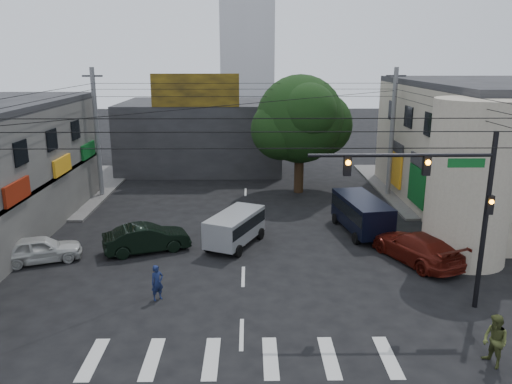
{
  "coord_description": "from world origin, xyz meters",
  "views": [
    {
      "loc": [
        0.32,
        -19.32,
        9.86
      ],
      "look_at": [
        0.62,
        4.0,
        3.53
      ],
      "focal_mm": 35.0,
      "sensor_mm": 36.0,
      "label": 1
    }
  ],
  "objects_px": {
    "navy_van": "(361,216)",
    "maroon_sedan": "(416,247)",
    "utility_pole_far_right": "(392,133)",
    "pedestrian_olive": "(495,341)",
    "street_tree": "(300,119)",
    "dark_sedan": "(147,238)",
    "white_compact": "(40,249)",
    "utility_pole_far_left": "(97,134)",
    "silver_minivan": "(235,230)",
    "traffic_gantry": "(445,193)",
    "traffic_officer": "(157,283)"
  },
  "relations": [
    {
      "from": "traffic_gantry",
      "to": "utility_pole_far_right",
      "type": "relative_size",
      "value": 0.78
    },
    {
      "from": "dark_sedan",
      "to": "maroon_sedan",
      "type": "bearing_deg",
      "value": -117.15
    },
    {
      "from": "navy_van",
      "to": "utility_pole_far_right",
      "type": "bearing_deg",
      "value": -34.12
    },
    {
      "from": "navy_van",
      "to": "traffic_officer",
      "type": "distance_m",
      "value": 13.19
    },
    {
      "from": "street_tree",
      "to": "utility_pole_far_right",
      "type": "distance_m",
      "value": 6.63
    },
    {
      "from": "utility_pole_far_right",
      "to": "pedestrian_olive",
      "type": "bearing_deg",
      "value": -95.94
    },
    {
      "from": "navy_van",
      "to": "pedestrian_olive",
      "type": "distance_m",
      "value": 13.1
    },
    {
      "from": "street_tree",
      "to": "utility_pole_far_right",
      "type": "relative_size",
      "value": 0.95
    },
    {
      "from": "pedestrian_olive",
      "to": "maroon_sedan",
      "type": "bearing_deg",
      "value": 161.24
    },
    {
      "from": "dark_sedan",
      "to": "maroon_sedan",
      "type": "relative_size",
      "value": 0.83
    },
    {
      "from": "traffic_gantry",
      "to": "pedestrian_olive",
      "type": "distance_m",
      "value": 5.63
    },
    {
      "from": "maroon_sedan",
      "to": "silver_minivan",
      "type": "distance_m",
      "value": 9.36
    },
    {
      "from": "street_tree",
      "to": "traffic_officer",
      "type": "relative_size",
      "value": 5.67
    },
    {
      "from": "utility_pole_far_right",
      "to": "dark_sedan",
      "type": "xyz_separation_m",
      "value": [
        -15.58,
        -10.79,
        -3.87
      ]
    },
    {
      "from": "utility_pole_far_left",
      "to": "maroon_sedan",
      "type": "relative_size",
      "value": 1.64
    },
    {
      "from": "white_compact",
      "to": "navy_van",
      "type": "xyz_separation_m",
      "value": [
        16.85,
        4.11,
        0.35
      ]
    },
    {
      "from": "silver_minivan",
      "to": "maroon_sedan",
      "type": "bearing_deg",
      "value": -79.87
    },
    {
      "from": "traffic_gantry",
      "to": "dark_sedan",
      "type": "distance_m",
      "value": 14.9
    },
    {
      "from": "utility_pole_far_right",
      "to": "pedestrian_olive",
      "type": "height_order",
      "value": "utility_pole_far_right"
    },
    {
      "from": "street_tree",
      "to": "maroon_sedan",
      "type": "xyz_separation_m",
      "value": [
        4.58,
        -13.32,
        -4.72
      ]
    },
    {
      "from": "utility_pole_far_right",
      "to": "pedestrian_olive",
      "type": "xyz_separation_m",
      "value": [
        -2.19,
        -21.01,
        -3.7
      ]
    },
    {
      "from": "utility_pole_far_right",
      "to": "pedestrian_olive",
      "type": "relative_size",
      "value": 5.09
    },
    {
      "from": "traffic_gantry",
      "to": "silver_minivan",
      "type": "height_order",
      "value": "traffic_gantry"
    },
    {
      "from": "traffic_gantry",
      "to": "dark_sedan",
      "type": "bearing_deg",
      "value": 154.27
    },
    {
      "from": "utility_pole_far_left",
      "to": "traffic_officer",
      "type": "bearing_deg",
      "value": -66.81
    },
    {
      "from": "silver_minivan",
      "to": "pedestrian_olive",
      "type": "bearing_deg",
      "value": -116.81
    },
    {
      "from": "utility_pole_far_left",
      "to": "traffic_officer",
      "type": "relative_size",
      "value": 5.99
    },
    {
      "from": "utility_pole_far_right",
      "to": "dark_sedan",
      "type": "relative_size",
      "value": 1.97
    },
    {
      "from": "dark_sedan",
      "to": "white_compact",
      "type": "xyz_separation_m",
      "value": [
        -5.01,
        -1.32,
        -0.06
      ]
    },
    {
      "from": "traffic_gantry",
      "to": "traffic_officer",
      "type": "bearing_deg",
      "value": 175.98
    },
    {
      "from": "dark_sedan",
      "to": "pedestrian_olive",
      "type": "bearing_deg",
      "value": -148.1
    },
    {
      "from": "navy_van",
      "to": "street_tree",
      "type": "bearing_deg",
      "value": 7.97
    },
    {
      "from": "utility_pole_far_right",
      "to": "navy_van",
      "type": "relative_size",
      "value": 1.73
    },
    {
      "from": "utility_pole_far_left",
      "to": "utility_pole_far_right",
      "type": "distance_m",
      "value": 21.0
    },
    {
      "from": "silver_minivan",
      "to": "pedestrian_olive",
      "type": "height_order",
      "value": "pedestrian_olive"
    },
    {
      "from": "utility_pole_far_left",
      "to": "traffic_officer",
      "type": "distance_m",
      "value": 18.04
    },
    {
      "from": "navy_van",
      "to": "maroon_sedan",
      "type": "bearing_deg",
      "value": -166.34
    },
    {
      "from": "maroon_sedan",
      "to": "pedestrian_olive",
      "type": "height_order",
      "value": "pedestrian_olive"
    },
    {
      "from": "traffic_gantry",
      "to": "white_compact",
      "type": "bearing_deg",
      "value": 164.71
    },
    {
      "from": "street_tree",
      "to": "traffic_gantry",
      "type": "bearing_deg",
      "value": -78.01
    },
    {
      "from": "utility_pole_far_right",
      "to": "silver_minivan",
      "type": "bearing_deg",
      "value": -137.75
    },
    {
      "from": "maroon_sedan",
      "to": "traffic_officer",
      "type": "xyz_separation_m",
      "value": [
        -12.14,
        -3.89,
        0.01
      ]
    },
    {
      "from": "utility_pole_far_right",
      "to": "traffic_officer",
      "type": "height_order",
      "value": "utility_pole_far_right"
    },
    {
      "from": "utility_pole_far_left",
      "to": "dark_sedan",
      "type": "distance_m",
      "value": 12.68
    },
    {
      "from": "utility_pole_far_left",
      "to": "navy_van",
      "type": "xyz_separation_m",
      "value": [
        17.27,
        -8.0,
        -3.58
      ]
    },
    {
      "from": "silver_minivan",
      "to": "traffic_gantry",
      "type": "bearing_deg",
      "value": -105.61
    },
    {
      "from": "street_tree",
      "to": "traffic_officer",
      "type": "bearing_deg",
      "value": -113.72
    },
    {
      "from": "silver_minivan",
      "to": "navy_van",
      "type": "height_order",
      "value": "navy_van"
    },
    {
      "from": "traffic_gantry",
      "to": "white_compact",
      "type": "xyz_separation_m",
      "value": [
        -17.91,
        4.9,
        -4.16
      ]
    },
    {
      "from": "traffic_gantry",
      "to": "maroon_sedan",
      "type": "xyz_separation_m",
      "value": [
        0.75,
        4.69,
        -4.07
      ]
    }
  ]
}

